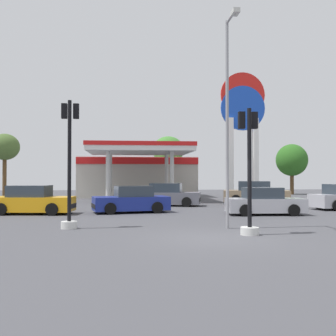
{
  "coord_description": "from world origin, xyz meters",
  "views": [
    {
      "loc": [
        -2.84,
        -12.72,
        1.97
      ],
      "look_at": [
        0.32,
        18.34,
        2.58
      ],
      "focal_mm": 43.68,
      "sensor_mm": 36.0,
      "label": 1
    }
  ],
  "objects_px": {
    "car_0": "(131,201)",
    "car_4": "(256,194)",
    "traffic_signal_0": "(249,180)",
    "corner_streetlamp": "(228,104)",
    "car_2": "(32,201)",
    "tree_0": "(5,148)",
    "tree_2": "(292,160)",
    "car_1": "(265,202)",
    "tree_1": "(168,150)",
    "traffic_signal_1": "(70,172)",
    "station_pole_sign": "(243,120)",
    "car_5": "(168,196)"
  },
  "relations": [
    {
      "from": "traffic_signal_0",
      "to": "tree_2",
      "type": "bearing_deg",
      "value": 64.78
    },
    {
      "from": "car_2",
      "to": "car_4",
      "type": "xyz_separation_m",
      "value": [
        13.89,
        6.09,
        0.06
      ]
    },
    {
      "from": "corner_streetlamp",
      "to": "station_pole_sign",
      "type": "bearing_deg",
      "value": 72.17
    },
    {
      "from": "car_5",
      "to": "traffic_signal_1",
      "type": "distance_m",
      "value": 12.28
    },
    {
      "from": "car_2",
      "to": "traffic_signal_1",
      "type": "distance_m",
      "value": 6.83
    },
    {
      "from": "car_0",
      "to": "tree_1",
      "type": "distance_m",
      "value": 20.63
    },
    {
      "from": "car_4",
      "to": "tree_0",
      "type": "height_order",
      "value": "tree_0"
    },
    {
      "from": "corner_streetlamp",
      "to": "traffic_signal_0",
      "type": "bearing_deg",
      "value": -77.37
    },
    {
      "from": "car_4",
      "to": "car_1",
      "type": "bearing_deg",
      "value": -104.83
    },
    {
      "from": "station_pole_sign",
      "to": "traffic_signal_0",
      "type": "height_order",
      "value": "station_pole_sign"
    },
    {
      "from": "traffic_signal_0",
      "to": "tree_1",
      "type": "relative_size",
      "value": 0.7
    },
    {
      "from": "traffic_signal_0",
      "to": "tree_1",
      "type": "xyz_separation_m",
      "value": [
        0.18,
        28.52,
        2.79
      ]
    },
    {
      "from": "tree_2",
      "to": "car_4",
      "type": "bearing_deg",
      "value": -121.16
    },
    {
      "from": "car_0",
      "to": "traffic_signal_0",
      "type": "xyz_separation_m",
      "value": [
        3.84,
        -8.68,
        1.19
      ]
    },
    {
      "from": "car_1",
      "to": "tree_1",
      "type": "distance_m",
      "value": 22.28
    },
    {
      "from": "car_0",
      "to": "car_1",
      "type": "relative_size",
      "value": 1.07
    },
    {
      "from": "tree_2",
      "to": "tree_0",
      "type": "bearing_deg",
      "value": 179.28
    },
    {
      "from": "station_pole_sign",
      "to": "traffic_signal_0",
      "type": "distance_m",
      "value": 20.96
    },
    {
      "from": "traffic_signal_0",
      "to": "corner_streetlamp",
      "type": "distance_m",
      "value": 3.19
    },
    {
      "from": "car_4",
      "to": "car_5",
      "type": "height_order",
      "value": "car_4"
    },
    {
      "from": "station_pole_sign",
      "to": "car_0",
      "type": "xyz_separation_m",
      "value": [
        -9.36,
        -10.97,
        -5.96
      ]
    },
    {
      "from": "traffic_signal_1",
      "to": "tree_0",
      "type": "xyz_separation_m",
      "value": [
        -10.04,
        26.7,
        2.71
      ]
    },
    {
      "from": "car_0",
      "to": "car_2",
      "type": "xyz_separation_m",
      "value": [
        -5.13,
        -0.32,
        0.02
      ]
    },
    {
      "from": "car_2",
      "to": "traffic_signal_1",
      "type": "xyz_separation_m",
      "value": [
        2.73,
        -6.09,
        1.43
      ]
    },
    {
      "from": "traffic_signal_1",
      "to": "tree_0",
      "type": "relative_size",
      "value": 0.78
    },
    {
      "from": "car_2",
      "to": "traffic_signal_0",
      "type": "height_order",
      "value": "traffic_signal_0"
    },
    {
      "from": "tree_0",
      "to": "tree_2",
      "type": "xyz_separation_m",
      "value": [
        29.74,
        -0.37,
        -1.17
      ]
    },
    {
      "from": "car_2",
      "to": "traffic_signal_0",
      "type": "bearing_deg",
      "value": -42.97
    },
    {
      "from": "station_pole_sign",
      "to": "tree_1",
      "type": "relative_size",
      "value": 1.75
    },
    {
      "from": "car_4",
      "to": "tree_2",
      "type": "distance_m",
      "value": 16.78
    },
    {
      "from": "car_0",
      "to": "car_1",
      "type": "distance_m",
      "value": 6.99
    },
    {
      "from": "car_0",
      "to": "tree_2",
      "type": "distance_m",
      "value": 26.55
    },
    {
      "from": "traffic_signal_0",
      "to": "car_2",
      "type": "bearing_deg",
      "value": 137.03
    },
    {
      "from": "car_0",
      "to": "tree_0",
      "type": "distance_m",
      "value": 24.15
    },
    {
      "from": "tree_0",
      "to": "traffic_signal_1",
      "type": "bearing_deg",
      "value": -69.39
    },
    {
      "from": "tree_0",
      "to": "tree_1",
      "type": "bearing_deg",
      "value": -1.54
    },
    {
      "from": "traffic_signal_1",
      "to": "tree_2",
      "type": "relative_size",
      "value": 0.9
    },
    {
      "from": "car_4",
      "to": "car_5",
      "type": "relative_size",
      "value": 1.08
    },
    {
      "from": "traffic_signal_1",
      "to": "car_4",
      "type": "bearing_deg",
      "value": 47.52
    },
    {
      "from": "car_2",
      "to": "corner_streetlamp",
      "type": "distance_m",
      "value": 11.75
    },
    {
      "from": "station_pole_sign",
      "to": "traffic_signal_1",
      "type": "distance_m",
      "value": 21.46
    },
    {
      "from": "car_0",
      "to": "traffic_signal_1",
      "type": "bearing_deg",
      "value": -110.48
    },
    {
      "from": "car_2",
      "to": "tree_2",
      "type": "bearing_deg",
      "value": 42.04
    },
    {
      "from": "tree_2",
      "to": "car_1",
      "type": "bearing_deg",
      "value": -115.88
    },
    {
      "from": "car_0",
      "to": "car_4",
      "type": "relative_size",
      "value": 0.88
    },
    {
      "from": "tree_1",
      "to": "station_pole_sign",
      "type": "bearing_deg",
      "value": -58.96
    },
    {
      "from": "car_2",
      "to": "tree_2",
      "type": "relative_size",
      "value": 0.81
    },
    {
      "from": "traffic_signal_0",
      "to": "tree_1",
      "type": "distance_m",
      "value": 28.66
    },
    {
      "from": "car_1",
      "to": "car_4",
      "type": "xyz_separation_m",
      "value": [
        2.03,
        7.68,
        0.1
      ]
    },
    {
      "from": "car_1",
      "to": "tree_0",
      "type": "xyz_separation_m",
      "value": [
        -19.16,
        22.19,
        4.19
      ]
    }
  ]
}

